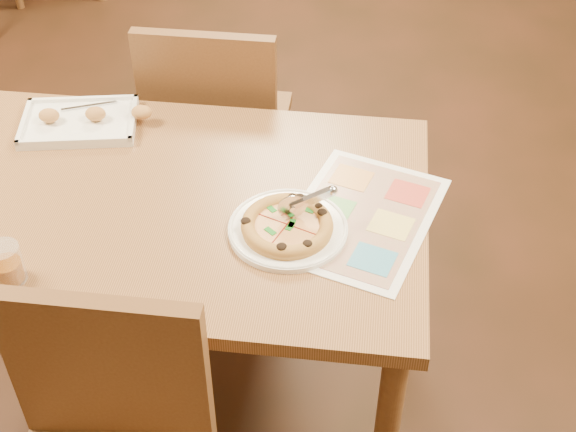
# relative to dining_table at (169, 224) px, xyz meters

# --- Properties ---
(dining_table) EXTENTS (1.30, 0.85, 0.72)m
(dining_table) POSITION_rel_dining_table_xyz_m (0.00, 0.00, 0.00)
(dining_table) COLOR #95623B
(dining_table) RESTS_ON ground
(chair_far) EXTENTS (0.42, 0.42, 0.47)m
(chair_far) POSITION_rel_dining_table_xyz_m (-0.00, 0.60, -0.07)
(chair_far) COLOR brown
(chair_far) RESTS_ON ground
(plate) EXTENTS (0.35, 0.35, 0.02)m
(plate) POSITION_rel_dining_table_xyz_m (0.32, -0.08, 0.09)
(plate) COLOR white
(plate) RESTS_ON dining_table
(pizza) EXTENTS (0.22, 0.22, 0.03)m
(pizza) POSITION_rel_dining_table_xyz_m (0.32, -0.09, 0.11)
(pizza) COLOR gold
(pizza) RESTS_ON plate
(pizza_cutter) EXTENTS (0.13, 0.05, 0.08)m
(pizza_cutter) POSITION_rel_dining_table_xyz_m (0.36, -0.05, 0.16)
(pizza_cutter) COLOR silver
(pizza_cutter) RESTS_ON pizza
(appetizer_tray) EXTENTS (0.37, 0.27, 0.06)m
(appetizer_tray) POSITION_rel_dining_table_xyz_m (-0.30, 0.28, 0.10)
(appetizer_tray) COLOR white
(appetizer_tray) RESTS_ON dining_table
(glass_tumbler) EXTENTS (0.08, 0.08, 0.09)m
(glass_tumbler) POSITION_rel_dining_table_xyz_m (-0.28, -0.31, 0.13)
(glass_tumbler) COLOR #773A09
(glass_tumbler) RESTS_ON dining_table
(menu) EXTENTS (0.44, 0.53, 0.00)m
(menu) POSITION_rel_dining_table_xyz_m (0.49, -0.01, 0.09)
(menu) COLOR white
(menu) RESTS_ON dining_table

